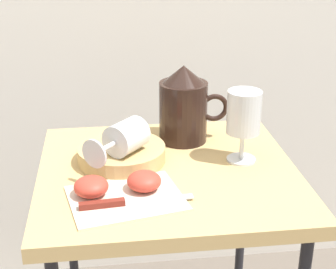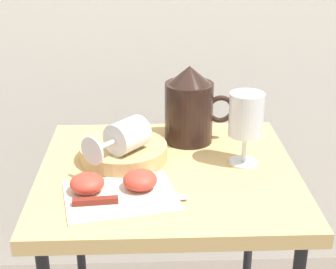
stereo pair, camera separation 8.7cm
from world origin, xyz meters
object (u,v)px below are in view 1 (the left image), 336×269
Objects in this scene: basket_tray at (122,154)px; apple_half_right at (144,181)px; wine_glass_upright at (244,116)px; knife at (120,203)px; wine_glass_tipped_near at (125,138)px; table at (168,198)px; pitcher at (184,110)px; apple_half_left at (91,187)px.

basket_tray is 2.87× the size of apple_half_right.
wine_glass_upright reaches higher than knife.
wine_glass_tipped_near is 2.25× the size of apple_half_right.
basket_tray is 0.06m from wine_glass_tipped_near.
apple_half_right is at bearing 46.98° from knife.
table is 0.24m from wine_glass_upright.
basket_tray reaches higher than knife.
wine_glass_upright is (0.11, -0.13, 0.03)m from pitcher.
basket_tray is at bearing 173.49° from wine_glass_upright.
basket_tray is at bearing 66.70° from apple_half_left.
knife is at bearing -133.02° from apple_half_right.
wine_glass_tipped_near is (-0.14, -0.13, -0.01)m from pitcher.
pitcher reaches higher than wine_glass_upright.
knife is at bearing -148.98° from wine_glass_upright.
wine_glass_upright is at bearing 31.02° from knife.
apple_half_right is (0.04, -0.14, 0.00)m from basket_tray.
pitcher is 0.33m from apple_half_left.
apple_half_right reaches higher than basket_tray.
table is 4.75× the size of wine_glass_tipped_near.
apple_half_left is at bearing -159.74° from wine_glass_upright.
table is at bearing -172.58° from wine_glass_upright.
wine_glass_upright is at bearing -6.51° from basket_tray.
apple_half_left is (-0.22, -0.25, -0.05)m from pitcher.
table is 0.20m from knife.
pitcher is 1.15× the size of wine_glass_upright.
pitcher reaches higher than basket_tray.
wine_glass_upright reaches higher than wine_glass_tipped_near.
apple_half_left is (-0.16, -0.10, 0.09)m from table.
pitcher reaches higher than apple_half_right.
apple_half_right is (-0.22, -0.11, -0.08)m from wine_glass_upright.
wine_glass_tipped_near reaches higher than knife.
wine_glass_upright is at bearing 0.69° from wine_glass_tipped_near.
wine_glass_upright reaches higher than apple_half_left.
apple_half_left is 0.31× the size of knife.
table is 0.17m from wine_glass_tipped_near.
wine_glass_upright is 1.07× the size of wine_glass_tipped_near.
table is at bearing 52.87° from knife.
wine_glass_tipped_near is at bearing 58.57° from apple_half_left.
basket_tray is 1.28× the size of wine_glass_tipped_near.
pitcher is at bearing 69.41° from table.
knife is (-0.27, -0.16, -0.10)m from wine_glass_upright.
wine_glass_tipped_near is (-0.09, 0.02, 0.14)m from table.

